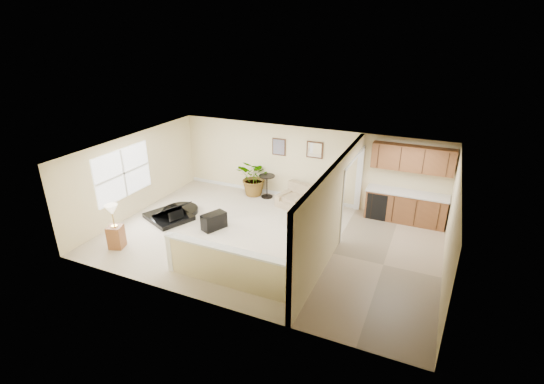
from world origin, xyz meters
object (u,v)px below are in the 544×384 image
at_px(accent_table, 267,183).
at_px(palm_plant, 255,178).
at_px(small_plant, 326,204).
at_px(piano, 169,202).
at_px(loveseat, 303,198).
at_px(piano_bench, 214,221).
at_px(lamp_stand, 115,230).

bearing_deg(accent_table, palm_plant, -180.00).
bearing_deg(palm_plant, small_plant, -3.11).
xyz_separation_m(piano, palm_plant, (1.65, 2.61, 0.12)).
distance_m(loveseat, small_plant, 0.77).
bearing_deg(palm_plant, loveseat, -9.87).
relative_size(piano_bench, loveseat, 0.39).
bearing_deg(accent_table, small_plant, -3.75).
xyz_separation_m(piano, accent_table, (2.10, 2.61, -0.00)).
bearing_deg(palm_plant, lamp_stand, -111.15).
bearing_deg(piano_bench, palm_plant, 89.94).
xyz_separation_m(loveseat, accent_table, (-1.43, 0.33, 0.16)).
bearing_deg(lamp_stand, piano, 85.60).
relative_size(loveseat, accent_table, 2.32).
distance_m(piano_bench, accent_table, 2.76).
distance_m(small_plant, lamp_stand, 6.34).
bearing_deg(palm_plant, accent_table, 0.00).
xyz_separation_m(accent_table, palm_plant, (-0.45, -0.00, 0.13)).
xyz_separation_m(piano_bench, small_plant, (2.62, 2.57, -0.04)).
bearing_deg(loveseat, piano_bench, -111.98).
height_order(small_plant, lamp_stand, lamp_stand).
bearing_deg(piano_bench, piano, 176.70).
bearing_deg(lamp_stand, accent_table, 64.20).
height_order(loveseat, small_plant, loveseat).
bearing_deg(lamp_stand, loveseat, 49.62).
xyz_separation_m(piano, loveseat, (3.53, 2.29, -0.17)).
height_order(piano_bench, accent_table, accent_table).
relative_size(piano_bench, palm_plant, 0.51).
xyz_separation_m(loveseat, lamp_stand, (-3.69, -4.34, 0.18)).
xyz_separation_m(piano, lamp_stand, (-0.16, -2.06, 0.01)).
distance_m(piano_bench, lamp_stand, 2.68).
distance_m(loveseat, lamp_stand, 5.70).
relative_size(small_plant, lamp_stand, 0.38).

